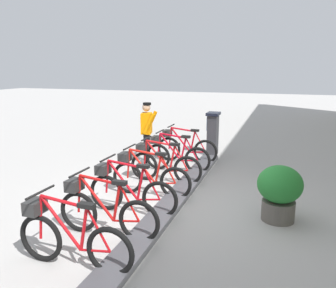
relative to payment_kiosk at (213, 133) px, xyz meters
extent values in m
plane|color=#AFACA9|center=(-0.05, 4.06, -0.67)|extent=(60.00, 60.00, 0.00)
cube|color=#47474C|center=(-0.05, 4.06, -0.62)|extent=(0.44, 7.16, 0.10)
cube|color=#38383D|center=(0.00, 0.00, -0.07)|extent=(0.28, 0.44, 1.20)
cube|color=#194C8C|center=(0.15, 0.00, 0.28)|extent=(0.03, 0.30, 0.40)
cube|color=black|center=(0.00, 0.00, 0.57)|extent=(0.36, 0.52, 0.08)
torus|color=black|center=(-0.03, 1.09, -0.33)|extent=(0.67, 0.08, 0.67)
torus|color=black|center=(1.02, 1.08, -0.33)|extent=(0.67, 0.08, 0.67)
cylinder|color=red|center=(0.68, 1.08, -0.05)|extent=(0.60, 0.05, 0.70)
cylinder|color=red|center=(0.34, 1.08, -0.09)|extent=(0.16, 0.05, 0.61)
cylinder|color=red|center=(0.62, 1.08, 0.25)|extent=(0.69, 0.05, 0.11)
cylinder|color=red|center=(0.18, 1.09, -0.36)|extent=(0.43, 0.04, 0.09)
cylinder|color=red|center=(0.12, 1.09, -0.06)|extent=(0.33, 0.04, 0.56)
cylinder|color=red|center=(0.99, 1.08, -0.02)|extent=(0.10, 0.04, 0.62)
cube|color=black|center=(0.28, 1.08, 0.24)|extent=(0.22, 0.10, 0.06)
cylinder|color=black|center=(0.96, 1.08, 0.33)|extent=(0.04, 0.54, 0.03)
cube|color=#2D2D2D|center=(1.07, 1.08, 0.11)|extent=(0.20, 0.28, 0.18)
torus|color=black|center=(-0.03, 2.00, -0.33)|extent=(0.67, 0.08, 0.67)
torus|color=black|center=(1.02, 1.99, -0.33)|extent=(0.67, 0.08, 0.67)
cylinder|color=red|center=(0.68, 1.99, -0.05)|extent=(0.60, 0.05, 0.70)
cylinder|color=red|center=(0.34, 1.99, -0.09)|extent=(0.16, 0.05, 0.61)
cylinder|color=red|center=(0.62, 1.99, 0.25)|extent=(0.69, 0.05, 0.11)
cylinder|color=red|center=(0.18, 1.99, -0.36)|extent=(0.43, 0.04, 0.09)
cylinder|color=red|center=(0.12, 2.00, -0.06)|extent=(0.33, 0.04, 0.56)
cylinder|color=red|center=(0.99, 1.99, -0.02)|extent=(0.10, 0.04, 0.62)
cube|color=black|center=(0.28, 1.99, 0.24)|extent=(0.22, 0.10, 0.06)
cylinder|color=black|center=(0.96, 1.99, 0.33)|extent=(0.04, 0.54, 0.03)
cube|color=#2D2D2D|center=(1.07, 1.99, 0.11)|extent=(0.20, 0.28, 0.18)
torus|color=black|center=(-0.03, 2.91, -0.33)|extent=(0.67, 0.08, 0.67)
torus|color=black|center=(1.02, 2.90, -0.33)|extent=(0.67, 0.08, 0.67)
cylinder|color=red|center=(0.68, 2.90, -0.05)|extent=(0.60, 0.05, 0.70)
cylinder|color=red|center=(0.34, 2.90, -0.09)|extent=(0.16, 0.05, 0.61)
cylinder|color=red|center=(0.62, 2.90, 0.25)|extent=(0.69, 0.05, 0.11)
cylinder|color=red|center=(0.18, 2.90, -0.36)|extent=(0.43, 0.04, 0.09)
cylinder|color=red|center=(0.12, 2.90, -0.06)|extent=(0.33, 0.04, 0.56)
cylinder|color=red|center=(0.99, 2.90, -0.02)|extent=(0.10, 0.04, 0.62)
cube|color=black|center=(0.28, 2.90, 0.24)|extent=(0.22, 0.10, 0.06)
cylinder|color=black|center=(0.96, 2.90, 0.33)|extent=(0.04, 0.54, 0.03)
cube|color=#2D2D2D|center=(1.07, 2.89, 0.11)|extent=(0.20, 0.28, 0.18)
torus|color=black|center=(-0.03, 3.82, -0.33)|extent=(0.67, 0.08, 0.67)
torus|color=black|center=(1.02, 3.80, -0.33)|extent=(0.67, 0.08, 0.67)
cylinder|color=red|center=(0.68, 3.81, -0.05)|extent=(0.60, 0.05, 0.70)
cylinder|color=red|center=(0.34, 3.81, -0.09)|extent=(0.16, 0.05, 0.61)
cylinder|color=red|center=(0.62, 3.81, 0.25)|extent=(0.69, 0.05, 0.11)
cylinder|color=red|center=(0.18, 3.81, -0.36)|extent=(0.43, 0.04, 0.09)
cylinder|color=red|center=(0.12, 3.81, -0.06)|extent=(0.33, 0.04, 0.56)
cylinder|color=red|center=(0.99, 3.80, -0.02)|extent=(0.10, 0.04, 0.62)
cube|color=black|center=(0.28, 3.81, 0.24)|extent=(0.22, 0.10, 0.06)
cylinder|color=black|center=(0.96, 3.80, 0.33)|extent=(0.04, 0.54, 0.03)
cube|color=#2D2D2D|center=(1.07, 3.80, 0.11)|extent=(0.20, 0.28, 0.18)
torus|color=black|center=(-0.03, 4.72, -0.33)|extent=(0.67, 0.08, 0.67)
torus|color=black|center=(1.02, 4.71, -0.33)|extent=(0.67, 0.08, 0.67)
cylinder|color=red|center=(0.68, 4.72, -0.05)|extent=(0.60, 0.05, 0.70)
cylinder|color=red|center=(0.34, 4.72, -0.09)|extent=(0.16, 0.05, 0.61)
cylinder|color=red|center=(0.62, 4.72, 0.25)|extent=(0.69, 0.05, 0.11)
cylinder|color=red|center=(0.18, 4.72, -0.36)|extent=(0.43, 0.04, 0.09)
cylinder|color=red|center=(0.12, 4.72, -0.06)|extent=(0.33, 0.04, 0.56)
cylinder|color=red|center=(0.99, 4.71, -0.02)|extent=(0.10, 0.04, 0.62)
cube|color=black|center=(0.28, 4.72, 0.24)|extent=(0.22, 0.10, 0.06)
cylinder|color=black|center=(0.96, 4.71, 0.33)|extent=(0.04, 0.54, 0.03)
cube|color=#2D2D2D|center=(1.07, 4.71, 0.11)|extent=(0.20, 0.28, 0.18)
torus|color=black|center=(-0.03, 5.63, -0.33)|extent=(0.67, 0.08, 0.67)
torus|color=black|center=(1.02, 5.62, -0.33)|extent=(0.67, 0.08, 0.67)
cylinder|color=red|center=(0.68, 5.63, -0.05)|extent=(0.60, 0.05, 0.70)
cylinder|color=red|center=(0.34, 5.63, -0.09)|extent=(0.16, 0.05, 0.61)
cylinder|color=red|center=(0.62, 5.63, 0.25)|extent=(0.69, 0.05, 0.11)
cylinder|color=red|center=(0.18, 5.63, -0.36)|extent=(0.43, 0.04, 0.09)
cylinder|color=red|center=(0.12, 5.63, -0.06)|extent=(0.33, 0.04, 0.56)
cylinder|color=red|center=(0.99, 5.62, -0.02)|extent=(0.10, 0.04, 0.62)
cube|color=black|center=(0.28, 5.63, 0.24)|extent=(0.22, 0.10, 0.06)
cylinder|color=black|center=(0.96, 5.62, 0.33)|extent=(0.04, 0.54, 0.03)
cube|color=#2D2D2D|center=(1.07, 5.62, 0.11)|extent=(0.20, 0.28, 0.18)
torus|color=black|center=(-0.03, 6.54, -0.33)|extent=(0.67, 0.08, 0.67)
torus|color=black|center=(1.02, 6.53, -0.33)|extent=(0.67, 0.08, 0.67)
cylinder|color=red|center=(0.68, 6.54, -0.05)|extent=(0.60, 0.05, 0.70)
cylinder|color=red|center=(0.34, 6.54, -0.09)|extent=(0.16, 0.05, 0.61)
cylinder|color=red|center=(0.62, 6.54, 0.25)|extent=(0.69, 0.05, 0.11)
cylinder|color=red|center=(0.18, 6.54, -0.36)|extent=(0.43, 0.04, 0.09)
cylinder|color=red|center=(0.12, 6.54, -0.06)|extent=(0.33, 0.04, 0.56)
cylinder|color=red|center=(0.99, 6.53, -0.02)|extent=(0.10, 0.04, 0.62)
cube|color=black|center=(0.28, 6.54, 0.24)|extent=(0.22, 0.10, 0.06)
cylinder|color=black|center=(0.96, 6.53, 0.33)|extent=(0.04, 0.54, 0.03)
cube|color=#2D2D2D|center=(1.07, 6.53, 0.11)|extent=(0.20, 0.28, 0.18)
cube|color=white|center=(1.50, 1.35, -0.62)|extent=(0.28, 0.17, 0.10)
cube|color=white|center=(1.57, 1.59, -0.62)|extent=(0.28, 0.17, 0.10)
cylinder|color=black|center=(1.56, 1.37, -0.24)|extent=(0.15, 0.15, 0.82)
cylinder|color=black|center=(1.51, 1.56, -0.24)|extent=(0.15, 0.15, 0.82)
cube|color=orange|center=(1.54, 1.47, 0.43)|extent=(0.34, 0.45, 0.56)
cylinder|color=orange|center=(1.50, 1.19, 0.46)|extent=(0.35, 0.17, 0.57)
cylinder|color=orange|center=(1.38, 1.70, 0.46)|extent=(0.35, 0.17, 0.57)
sphere|color=tan|center=(1.54, 1.47, 0.86)|extent=(0.22, 0.22, 0.22)
cylinder|color=black|center=(1.52, 1.46, 0.96)|extent=(0.22, 0.22, 0.06)
cylinder|color=#59544C|center=(-1.99, 4.16, -0.49)|extent=(0.56, 0.56, 0.35)
ellipsoid|color=#258030|center=(-1.99, 4.16, -0.02)|extent=(0.76, 0.76, 0.64)
camera|label=1|loc=(-1.95, 9.98, 1.92)|focal=36.58mm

